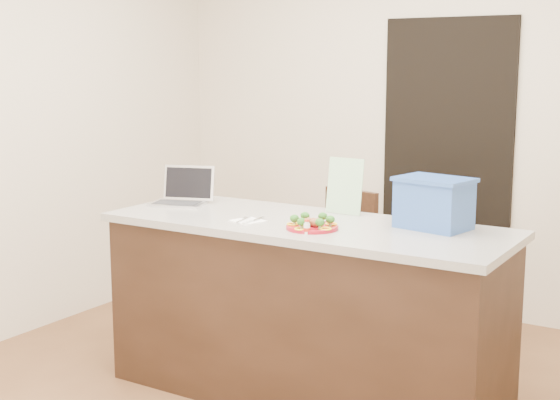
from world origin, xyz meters
The scene contains 15 objects.
room_shell centered at (0.00, 0.00, 1.62)m, with size 4.00×4.00×4.00m.
doorway centered at (0.10, 1.98, 1.00)m, with size 0.90×0.02×2.00m, color black.
island centered at (0.00, 0.25, 0.46)m, with size 2.06×0.76×0.92m.
plate centered at (0.11, 0.11, 0.93)m, with size 0.25×0.25×0.02m.
meatballs centered at (0.11, 0.12, 0.95)m, with size 0.10×0.10×0.04m.
broccoli centered at (0.11, 0.11, 0.97)m, with size 0.20×0.21×0.04m.
pepper_rings centered at (0.11, 0.11, 0.94)m, with size 0.24×0.24×0.01m.
napkin centered at (-0.25, 0.10, 0.92)m, with size 0.14×0.14×0.01m, color white.
fork centered at (-0.27, 0.11, 0.93)m, with size 0.04×0.15×0.00m.
knife centered at (-0.22, 0.08, 0.93)m, with size 0.03×0.19×0.01m.
yogurt_bottle centered at (0.15, 0.01, 0.95)m, with size 0.03×0.03×0.07m.
laptop centered at (-0.84, 0.33, 0.98)m, with size 0.35×0.32×0.21m.
leaflet centered at (0.07, 0.54, 1.07)m, with size 0.21×0.00×0.29m, color white.
blue_box centered at (0.60, 0.43, 1.04)m, with size 0.38×0.31×0.25m.
chair centered at (-0.26, 1.18, 0.52)m, with size 0.49×0.50×0.92m.
Camera 1 is at (1.89, -3.06, 1.70)m, focal length 50.00 mm.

